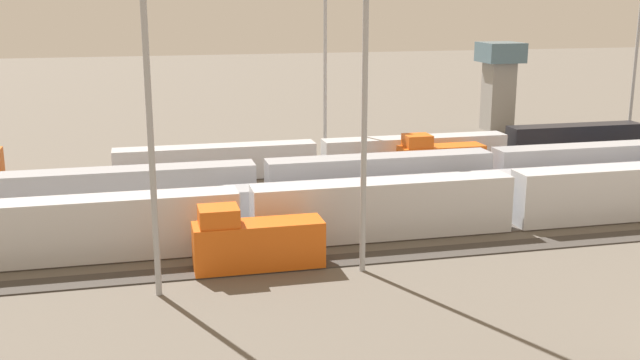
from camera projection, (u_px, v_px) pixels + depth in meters
name	position (u px, v px, depth m)	size (l,w,h in m)	color
ground_plane	(376.00, 199.00, 78.29)	(400.00, 400.00, 0.00)	#60594F
track_bed_0	(334.00, 163.00, 94.80)	(140.00, 2.80, 0.12)	#3D3833
track_bed_1	(345.00, 171.00, 90.08)	(140.00, 2.80, 0.12)	#4C443D
track_bed_2	(356.00, 181.00, 85.36)	(140.00, 2.80, 0.12)	#3D3833
track_bed_3	(369.00, 192.00, 80.64)	(140.00, 2.80, 0.12)	#4C443D
track_bed_4	(384.00, 204.00, 75.92)	(140.00, 2.80, 0.12)	#3D3833
track_bed_5	(400.00, 218.00, 71.20)	(140.00, 2.80, 0.12)	#3D3833
track_bed_6	(419.00, 234.00, 66.48)	(140.00, 2.80, 0.12)	#4C443D
track_bed_7	(441.00, 252.00, 61.76)	(140.00, 2.80, 0.12)	#3D3833
train_on_track_7	(255.00, 242.00, 57.76)	(10.00, 3.00, 5.00)	#D85914
train_on_track_2	(439.00, 159.00, 87.11)	(10.00, 3.00, 5.00)	#D85914
train_on_track_6	(384.00, 209.00, 65.10)	(119.80, 3.00, 5.00)	silver
train_on_track_5	(568.00, 186.00, 74.70)	(66.40, 3.00, 4.40)	#285193
train_on_track_4	(261.00, 187.00, 72.46)	(95.60, 3.06, 5.00)	#A8AAB2
train_on_track_1	(403.00, 152.00, 91.25)	(66.40, 3.00, 4.40)	black
light_mast_0	(639.00, 31.00, 104.43)	(2.80, 0.70, 24.31)	#9EA0A5
light_mast_1	(146.00, 56.00, 49.14)	(2.80, 0.70, 26.14)	#9EA0A5
light_mast_2	(325.00, 38.00, 94.43)	(2.80, 0.70, 23.69)	#9EA0A5
light_mast_3	(365.00, 49.00, 53.75)	(2.80, 0.70, 26.40)	#9EA0A5
control_tower	(499.00, 79.00, 116.41)	(6.00, 6.00, 13.59)	gray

